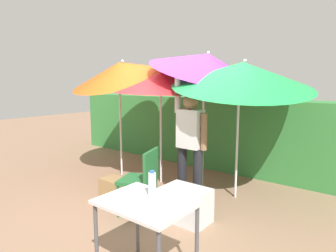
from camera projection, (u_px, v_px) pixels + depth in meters
name	position (u px, v px, depth m)	size (l,w,h in m)	color
ground_plane	(156.00, 200.00, 4.39)	(24.00, 24.00, 0.00)	#937056
hedge_row	(225.00, 133.00, 6.01)	(8.00, 0.70, 1.44)	#38843D
umbrella_rainbow	(242.00, 75.00, 4.24)	(2.13, 2.10, 2.34)	silver
umbrella_orange	(161.00, 82.00, 4.96)	(1.78, 1.78, 2.00)	silver
umbrella_yellow	(121.00, 71.00, 5.30)	(1.86, 1.87, 2.39)	silver
umbrella_navy	(206.00, 63.00, 4.78)	(1.91, 1.87, 2.56)	silver
person_vendor	(190.00, 140.00, 4.23)	(0.55, 0.22, 1.88)	black
chair_plastic	(142.00, 178.00, 3.87)	(0.56, 0.56, 0.89)	#236633
cooler_box	(186.00, 204.00, 3.73)	(0.60, 0.40, 0.43)	silver
crate_cardboard	(114.00, 188.00, 4.49)	(0.40, 0.30, 0.30)	#9E7A4C
folding_table	(146.00, 211.00, 2.52)	(0.80, 0.60, 0.75)	#4C4C51
bottle_water	(152.00, 184.00, 2.58)	(0.07, 0.07, 0.24)	silver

